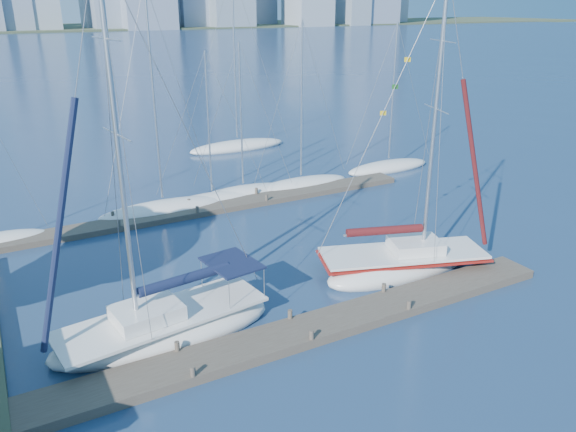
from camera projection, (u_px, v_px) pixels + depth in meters
ground at (300, 337)px, 23.44m from camera, size 700.00×700.00×0.00m
near_dock at (300, 332)px, 23.37m from camera, size 26.00×2.00×0.40m
far_dock at (208, 209)px, 37.40m from camera, size 30.00×1.80×0.36m
sailboat_navy at (162, 313)px, 22.96m from camera, size 9.60×4.23×15.66m
sailboat_maroon at (404, 251)px, 28.82m from camera, size 9.53×5.66×15.00m
bg_boat_1 at (163, 209)px, 37.09m from camera, size 8.85×5.20×14.71m
bg_boat_2 at (212, 199)px, 39.06m from camera, size 7.76×4.14×10.52m
bg_boat_3 at (243, 193)px, 40.43m from camera, size 7.28×4.84×10.97m
bg_boat_4 at (301, 184)px, 42.22m from camera, size 7.94×2.38×12.30m
bg_boat_5 at (388, 167)px, 46.66m from camera, size 8.07×3.07×12.04m
bg_boat_7 at (237, 146)px, 53.20m from camera, size 9.75×5.96×16.06m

